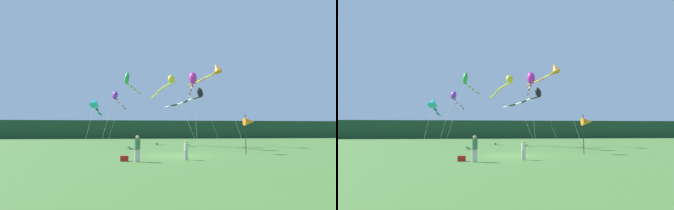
% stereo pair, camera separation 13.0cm
% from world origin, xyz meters
% --- Properties ---
extents(ground_plane, '(120.00, 120.00, 0.00)m').
position_xyz_m(ground_plane, '(0.00, 0.00, 0.00)').
color(ground_plane, '#477533').
extents(distant_treeline, '(108.00, 3.74, 4.27)m').
position_xyz_m(distant_treeline, '(0.00, 45.00, 2.13)').
color(distant_treeline, '#1E4228').
rests_on(distant_treeline, ground).
extents(person_adult, '(0.37, 0.37, 1.66)m').
position_xyz_m(person_adult, '(-3.06, -3.99, 0.93)').
color(person_adult, silver).
rests_on(person_adult, ground).
extents(person_child, '(0.28, 0.28, 1.30)m').
position_xyz_m(person_child, '(0.20, -3.16, 0.72)').
color(person_child, silver).
rests_on(person_child, ground).
extents(cooler_box, '(0.52, 0.32, 0.35)m').
position_xyz_m(cooler_box, '(-3.89, -3.46, 0.17)').
color(cooler_box, red).
rests_on(cooler_box, ground).
extents(banner_flag_pole, '(0.90, 0.70, 3.31)m').
position_xyz_m(banner_flag_pole, '(6.39, 0.88, 2.69)').
color(banner_flag_pole, black).
rests_on(banner_flag_pole, ground).
extents(kite_cyan, '(1.18, 7.45, 5.79)m').
position_xyz_m(kite_cyan, '(-7.83, 9.85, 4.98)').
color(kite_cyan, '#B2B2B2').
rests_on(kite_cyan, ground).
extents(kite_black, '(5.95, 5.86, 7.26)m').
position_xyz_m(kite_black, '(4.04, 11.28, 6.31)').
color(kite_black, '#B2B2B2').
rests_on(kite_black, ground).
extents(kite_green, '(4.04, 8.42, 10.00)m').
position_xyz_m(kite_green, '(-4.40, 15.85, 8.82)').
color(kite_green, '#B2B2B2').
rests_on(kite_green, ground).
extents(kite_yellow, '(4.51, 10.16, 8.90)m').
position_xyz_m(kite_yellow, '(0.75, 12.12, 7.96)').
color(kite_yellow, '#B2B2B2').
rests_on(kite_yellow, ground).
extents(kite_purple, '(2.71, 10.37, 7.76)m').
position_xyz_m(kite_purple, '(-6.18, 18.90, 6.77)').
color(kite_purple, '#B2B2B2').
rests_on(kite_purple, ground).
extents(kite_magenta, '(1.09, 7.23, 8.46)m').
position_xyz_m(kite_magenta, '(2.95, 7.84, 7.50)').
color(kite_magenta, '#B2B2B2').
rests_on(kite_magenta, ground).
extents(kite_orange, '(5.05, 7.45, 10.47)m').
position_xyz_m(kite_orange, '(6.55, 11.46, 9.57)').
color(kite_orange, '#B2B2B2').
rests_on(kite_orange, ground).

